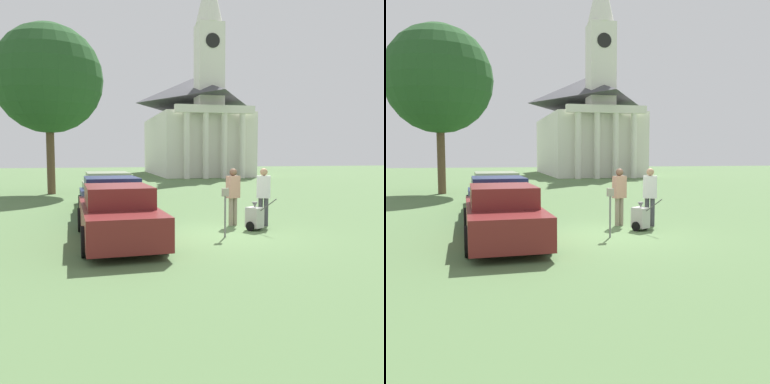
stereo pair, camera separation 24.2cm
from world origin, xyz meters
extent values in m
plane|color=#517042|center=(0.00, 0.00, 0.00)|extent=(120.00, 120.00, 0.00)
cube|color=maroon|center=(-2.74, -0.18, 0.57)|extent=(2.05, 5.27, 0.75)
cube|color=maroon|center=(-2.73, -0.39, 1.20)|extent=(1.69, 2.25, 0.52)
cylinder|color=black|center=(-3.70, 1.38, 0.35)|extent=(0.21, 0.70, 0.69)
cylinder|color=black|center=(-1.94, 1.47, 0.35)|extent=(0.21, 0.70, 0.69)
cylinder|color=black|center=(-3.55, -1.83, 0.35)|extent=(0.21, 0.70, 0.69)
cylinder|color=black|center=(-1.79, -1.75, 0.35)|extent=(0.21, 0.70, 0.69)
cube|color=#19234C|center=(-2.74, 3.37, 0.57)|extent=(2.20, 5.30, 0.74)
cube|color=#19234C|center=(-2.73, 3.16, 1.21)|extent=(1.82, 2.27, 0.54)
cylinder|color=black|center=(-3.78, 4.94, 0.37)|extent=(0.22, 0.74, 0.73)
cylinder|color=black|center=(-1.87, 5.03, 0.37)|extent=(0.22, 0.74, 0.73)
cylinder|color=black|center=(-3.62, 1.71, 0.37)|extent=(0.22, 0.74, 0.73)
cylinder|color=black|center=(-1.71, 1.80, 0.37)|extent=(0.22, 0.74, 0.73)
cube|color=gray|center=(-2.74, 6.65, 0.61)|extent=(2.14, 5.32, 0.82)
cube|color=gray|center=(-2.73, 6.44, 1.26)|extent=(1.76, 2.28, 0.48)
cylinder|color=black|center=(-3.75, 8.23, 0.36)|extent=(0.22, 0.73, 0.72)
cylinder|color=black|center=(-1.90, 8.32, 0.36)|extent=(0.22, 0.73, 0.72)
cylinder|color=black|center=(-3.59, 4.98, 0.36)|extent=(0.22, 0.73, 0.72)
cylinder|color=black|center=(-1.74, 5.08, 0.36)|extent=(0.22, 0.73, 0.72)
cylinder|color=slate|center=(0.12, -0.40, 0.56)|extent=(0.05, 0.05, 1.12)
cube|color=gray|center=(0.12, -0.40, 1.23)|extent=(0.18, 0.09, 0.22)
cylinder|color=gray|center=(1.03, 1.43, 0.44)|extent=(0.14, 0.14, 0.87)
cylinder|color=gray|center=(0.87, 1.36, 0.44)|extent=(0.14, 0.14, 0.87)
cube|color=tan|center=(0.95, 1.39, 1.22)|extent=(0.47, 0.37, 0.69)
sphere|color=brown|center=(0.95, 1.39, 1.68)|extent=(0.24, 0.24, 0.24)
cylinder|color=#3F3F47|center=(1.92, 1.06, 0.44)|extent=(0.14, 0.14, 0.88)
cylinder|color=#3F3F47|center=(1.77, 1.13, 0.44)|extent=(0.14, 0.14, 0.88)
cube|color=silver|center=(1.85, 1.09, 1.23)|extent=(0.47, 0.38, 0.70)
sphere|color=tan|center=(1.85, 1.09, 1.69)|extent=(0.24, 0.24, 0.24)
cube|color=#B2B2AD|center=(1.29, 0.42, 0.38)|extent=(0.53, 0.56, 0.60)
cone|color=#59595B|center=(1.29, 0.42, 0.76)|extent=(0.18, 0.18, 0.16)
cylinder|color=#4C4C4C|center=(1.53, 0.01, 0.78)|extent=(0.33, 0.52, 0.43)
cylinder|color=black|center=(1.11, 0.31, 0.14)|extent=(0.18, 0.27, 0.28)
cylinder|color=black|center=(1.47, 0.52, 0.14)|extent=(0.18, 0.27, 0.28)
cube|color=silver|center=(7.61, 34.72, 3.11)|extent=(8.72, 16.04, 6.21)
pyramid|color=#424247|center=(7.61, 34.72, 9.01)|extent=(8.89, 16.36, 2.80)
cylinder|color=silver|center=(5.00, 26.10, 2.95)|extent=(0.56, 0.56, 5.90)
cylinder|color=silver|center=(6.74, 26.10, 2.95)|extent=(0.56, 0.56, 5.90)
cylinder|color=silver|center=(8.48, 26.10, 2.95)|extent=(0.56, 0.56, 5.90)
cylinder|color=silver|center=(10.23, 26.10, 2.95)|extent=(0.56, 0.56, 5.90)
cube|color=silver|center=(7.61, 26.10, 6.25)|extent=(7.41, 0.70, 0.70)
cube|color=silver|center=(7.61, 28.20, 10.24)|extent=(2.40, 2.40, 8.06)
cylinder|color=black|center=(7.61, 26.98, 12.50)|extent=(1.32, 0.06, 1.32)
cylinder|color=brown|center=(-5.56, 13.76, 1.92)|extent=(0.44, 0.44, 3.84)
sphere|color=#234C23|center=(-5.56, 13.76, 6.36)|extent=(5.93, 5.93, 5.93)
camera|label=1|loc=(-3.39, -11.32, 2.27)|focal=40.00mm
camera|label=2|loc=(-3.15, -11.38, 2.27)|focal=40.00mm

